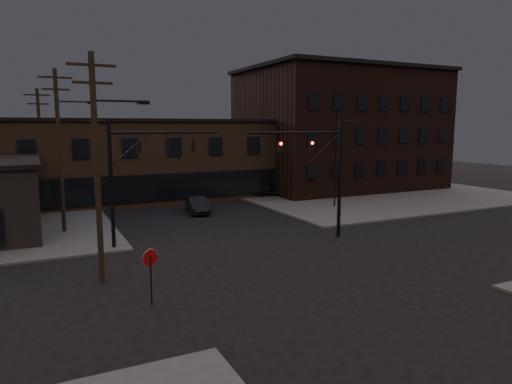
# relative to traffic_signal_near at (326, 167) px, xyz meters

# --- Properties ---
(ground) EXTENTS (140.00, 140.00, 0.00)m
(ground) POSITION_rel_traffic_signal_near_xyz_m (-5.36, -4.50, -4.93)
(ground) COLOR black
(ground) RESTS_ON ground
(sidewalk_ne) EXTENTS (30.00, 30.00, 0.15)m
(sidewalk_ne) POSITION_rel_traffic_signal_near_xyz_m (16.64, 17.50, -4.86)
(sidewalk_ne) COLOR #474744
(sidewalk_ne) RESTS_ON ground
(building_row) EXTENTS (40.00, 12.00, 8.00)m
(building_row) POSITION_rel_traffic_signal_near_xyz_m (-5.36, 23.50, -0.93)
(building_row) COLOR #4F382A
(building_row) RESTS_ON ground
(building_right) EXTENTS (22.00, 16.00, 14.00)m
(building_right) POSITION_rel_traffic_signal_near_xyz_m (16.64, 21.50, 2.07)
(building_right) COLOR black
(building_right) RESTS_ON ground
(traffic_signal_near) EXTENTS (7.12, 0.24, 8.00)m
(traffic_signal_near) POSITION_rel_traffic_signal_near_xyz_m (0.00, 0.00, 0.00)
(traffic_signal_near) COLOR black
(traffic_signal_near) RESTS_ON ground
(traffic_signal_far) EXTENTS (7.12, 0.24, 8.00)m
(traffic_signal_far) POSITION_rel_traffic_signal_near_xyz_m (-12.07, 3.50, 0.08)
(traffic_signal_far) COLOR black
(traffic_signal_far) RESTS_ON ground
(stop_sign) EXTENTS (0.72, 0.33, 2.48)m
(stop_sign) POSITION_rel_traffic_signal_near_xyz_m (-13.36, -6.49, -3.09)
(stop_sign) COLOR black
(stop_sign) RESTS_ON ground
(utility_pole_near) EXTENTS (3.70, 0.28, 11.00)m
(utility_pole_near) POSITION_rel_traffic_signal_near_xyz_m (-14.79, -2.50, 0.94)
(utility_pole_near) COLOR black
(utility_pole_near) RESTS_ON ground
(utility_pole_mid) EXTENTS (3.70, 0.28, 11.50)m
(utility_pole_mid) POSITION_rel_traffic_signal_near_xyz_m (-15.79, 9.50, 1.19)
(utility_pole_mid) COLOR black
(utility_pole_mid) RESTS_ON ground
(utility_pole_far) EXTENTS (2.20, 0.28, 11.00)m
(utility_pole_far) POSITION_rel_traffic_signal_near_xyz_m (-16.86, 21.50, 0.85)
(utility_pole_far) COLOR black
(utility_pole_far) RESTS_ON ground
(lot_light_a) EXTENTS (1.50, 0.28, 9.14)m
(lot_light_a) POSITION_rel_traffic_signal_near_xyz_m (7.64, 9.50, 0.58)
(lot_light_a) COLOR black
(lot_light_a) RESTS_ON ground
(lot_light_b) EXTENTS (1.50, 0.28, 9.14)m
(lot_light_b) POSITION_rel_traffic_signal_near_xyz_m (13.64, 14.50, 0.58)
(lot_light_b) COLOR black
(lot_light_b) RESTS_ON ground
(parked_car_lot_a) EXTENTS (4.60, 2.36, 1.50)m
(parked_car_lot_a) POSITION_rel_traffic_signal_near_xyz_m (5.24, 17.91, -4.03)
(parked_car_lot_a) COLOR black
(parked_car_lot_a) RESTS_ON sidewalk_ne
(parked_car_lot_b) EXTENTS (4.55, 2.98, 1.22)m
(parked_car_lot_b) POSITION_rel_traffic_signal_near_xyz_m (16.21, 17.28, -4.17)
(parked_car_lot_b) COLOR #B3B2B5
(parked_car_lot_b) RESTS_ON sidewalk_ne
(car_crossing) EXTENTS (2.10, 4.53, 1.44)m
(car_crossing) POSITION_rel_traffic_signal_near_xyz_m (-4.81, 12.63, -4.21)
(car_crossing) COLOR black
(car_crossing) RESTS_ON ground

